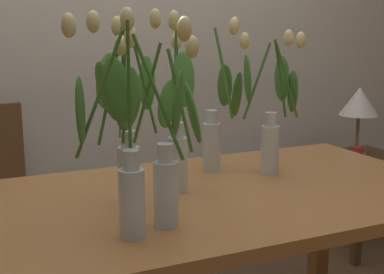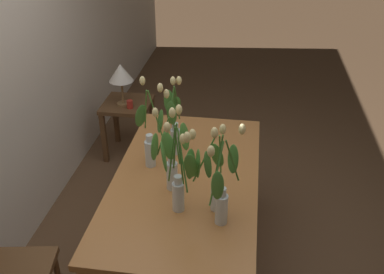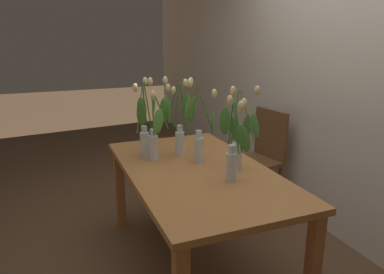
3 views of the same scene
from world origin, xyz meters
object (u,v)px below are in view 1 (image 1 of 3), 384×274
object	(u,v)px
tulip_vase_2	(126,126)
tulip_vase_0	(177,135)
table_lamp	(359,103)
pillar_candle	(358,154)
tulip_vase_4	(129,153)
tulip_vase_5	(272,117)
tulip_vase_1	(164,159)
tulip_vase_3	(218,122)
side_table	(362,176)
dining_table	(219,217)

from	to	relation	value
tulip_vase_2	tulip_vase_0	bearing A→B (deg)	21.58
table_lamp	pillar_candle	world-z (taller)	table_lamp
pillar_candle	tulip_vase_4	bearing A→B (deg)	-149.33
tulip_vase_0	tulip_vase_5	distance (m)	0.41
tulip_vase_1	tulip_vase_3	size ratio (longest dim) A/B	0.94
tulip_vase_4	tulip_vase_5	bearing A→B (deg)	29.09
tulip_vase_2	side_table	bearing A→B (deg)	25.36
dining_table	tulip_vase_3	xyz separation A→B (m)	(0.12, 0.25, 0.27)
side_table	pillar_candle	bearing A→B (deg)	-149.31
tulip_vase_3	pillar_candle	size ratio (longest dim) A/B	7.62
tulip_vase_3	side_table	distance (m)	1.42
tulip_vase_5	pillar_candle	distance (m)	1.19
dining_table	tulip_vase_1	world-z (taller)	tulip_vase_1
tulip_vase_2	dining_table	bearing A→B (deg)	1.79
tulip_vase_1	table_lamp	bearing A→B (deg)	32.34
tulip_vase_1	tulip_vase_2	world-z (taller)	tulip_vase_2
tulip_vase_3	tulip_vase_1	bearing A→B (deg)	-131.41
tulip_vase_2	table_lamp	distance (m)	1.81
tulip_vase_2	pillar_candle	world-z (taller)	tulip_vase_2
tulip_vase_1	table_lamp	distance (m)	1.86
table_lamp	tulip_vase_1	bearing A→B (deg)	-147.66
tulip_vase_0	table_lamp	xyz separation A→B (m)	(1.42, 0.73, -0.07)
tulip_vase_5	pillar_candle	bearing A→B (deg)	31.73
tulip_vase_5	tulip_vase_2	bearing A→B (deg)	-167.55
tulip_vase_4	side_table	distance (m)	2.08
dining_table	table_lamp	bearing A→B (deg)	31.44
tulip_vase_2	tulip_vase_1	bearing A→B (deg)	-76.86
tulip_vase_4	table_lamp	bearing A→B (deg)	31.77
tulip_vase_0	tulip_vase_5	size ratio (longest dim) A/B	1.11
tulip_vase_2	tulip_vase_4	distance (m)	0.25
tulip_vase_5	side_table	bearing A→B (deg)	31.63
tulip_vase_2	table_lamp	bearing A→B (deg)	26.48
tulip_vase_0	pillar_candle	xyz separation A→B (m)	(1.36, 0.65, -0.34)
dining_table	tulip_vase_3	size ratio (longest dim) A/B	2.80
pillar_candle	side_table	bearing A→B (deg)	30.69
tulip_vase_1	tulip_vase_3	world-z (taller)	tulip_vase_3
dining_table	tulip_vase_5	distance (m)	0.43
tulip_vase_4	tulip_vase_2	bearing A→B (deg)	74.15
tulip_vase_4	side_table	world-z (taller)	tulip_vase_4
tulip_vase_2	tulip_vase_3	size ratio (longest dim) A/B	1.03
table_lamp	pillar_candle	bearing A→B (deg)	-127.18
side_table	table_lamp	distance (m)	0.43
tulip_vase_0	tulip_vase_4	size ratio (longest dim) A/B	1.00
dining_table	tulip_vase_3	world-z (taller)	tulip_vase_3
tulip_vase_2	tulip_vase_5	size ratio (longest dim) A/B	1.12
tulip_vase_3	pillar_candle	bearing A→B (deg)	22.73
tulip_vase_0	pillar_candle	size ratio (longest dim) A/B	7.75
tulip_vase_0	side_table	distance (m)	1.70
table_lamp	pillar_candle	distance (m)	0.29
tulip_vase_4	side_table	bearing A→B (deg)	30.67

